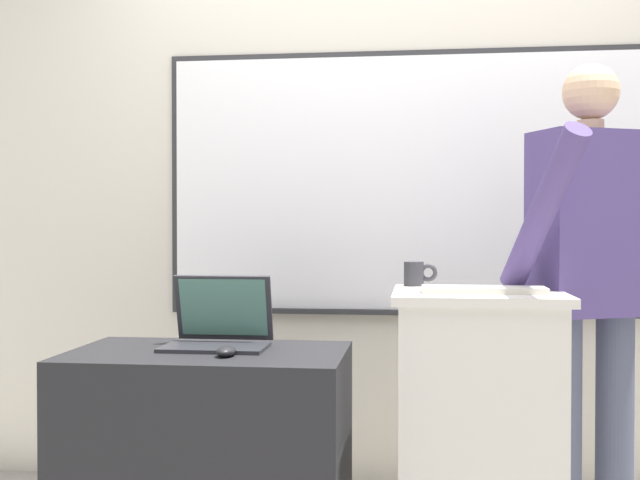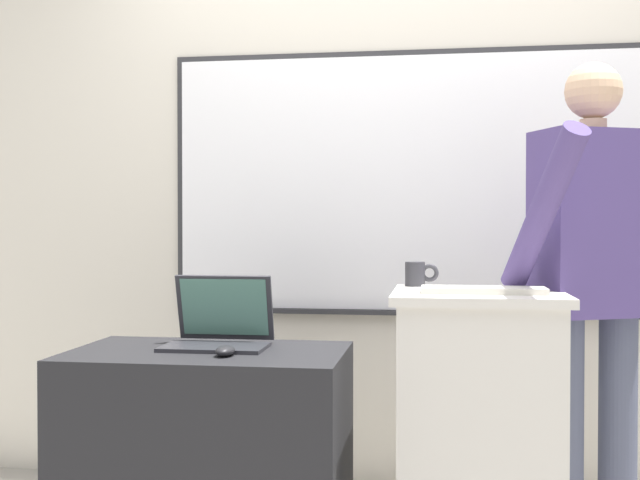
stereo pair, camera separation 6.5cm
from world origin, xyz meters
TOP-DOWN VIEW (x-y plane):
  - back_wall at (0.01, 1.37)m, footprint 6.40×0.17m
  - lectern_podium at (0.35, 0.47)m, footprint 0.55×0.53m
  - side_desk at (-0.54, 0.38)m, footprint 0.92×0.56m
  - person_presenter at (0.74, 0.64)m, footprint 0.57×0.67m
  - laptop at (-0.53, 0.48)m, footprint 0.35×0.27m
  - wireless_keyboard at (0.36, 0.40)m, footprint 0.39×0.14m
  - computer_mouse_by_laptop at (-0.45, 0.27)m, footprint 0.06×0.10m
  - coffee_mug at (0.15, 0.66)m, footprint 0.12×0.07m

SIDE VIEW (x-z plane):
  - side_desk at x=-0.54m, z-range 0.00..0.74m
  - lectern_podium at x=0.35m, z-range 0.00..0.94m
  - computer_mouse_by_laptop at x=-0.45m, z-range 0.74..0.77m
  - laptop at x=-0.53m, z-range 0.69..0.93m
  - wireless_keyboard at x=0.36m, z-range 0.94..0.96m
  - person_presenter at x=0.74m, z-range 0.13..1.83m
  - coffee_mug at x=0.15m, z-range 0.94..1.02m
  - back_wall at x=0.01m, z-range -0.01..2.91m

